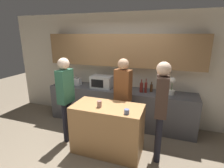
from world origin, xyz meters
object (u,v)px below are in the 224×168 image
Objects in this scene: bottle_0 at (141,87)px; person_left at (123,92)px; cup_1 at (127,112)px; bottle_1 at (146,87)px; person_center at (66,93)px; person_right at (161,104)px; cup_0 at (99,104)px; potted_plant at (172,86)px; bottle_2 at (151,88)px; toaster at (76,81)px; microwave at (102,82)px.

bottle_0 is 0.58m from person_left.
bottle_1 is at bearing 85.13° from cup_1.
cup_1 is 1.37m from person_center.
person_right is (0.81, -0.51, 0.04)m from person_left.
cup_0 is at bearing 94.27° from person_right.
person_right is at bearing -63.43° from bottle_0.
cup_1 is 0.05× the size of person_center.
potted_plant is 1.50m from cup_1.
bottle_0 is 0.93× the size of bottle_1.
person_center is at bearing 168.27° from cup_0.
potted_plant is 0.46m from bottle_2.
toaster is 0.85× the size of bottle_0.
person_right reaches higher than bottle_0.
bottle_2 is (0.11, 0.11, -0.03)m from bottle_1.
bottle_1 is at bearing 17.09° from person_right.
cup_1 is (0.98, -1.33, -0.08)m from microwave.
person_center is (-1.45, -1.01, 0.03)m from bottle_1.
bottle_2 is (0.21, 0.11, -0.03)m from bottle_0.
bottle_1 is at bearing 129.74° from person_center.
person_center is at bearing 85.28° from person_right.
potted_plant is 0.66m from bottle_0.
person_left reaches higher than potted_plant.
person_left reaches higher than bottle_0.
microwave is at bearing 50.22° from person_right.
bottle_1 is 1.77m from person_center.
person_center is at bearing -145.04° from bottle_1.
bottle_1 is 2.81× the size of cup_0.
toaster is 1.54m from person_left.
microwave reaches higher than toaster.
microwave is 1.21m from bottle_2.
potted_plant reaches higher than bottle_2.
bottle_1 is (0.10, 0.01, 0.01)m from bottle_0.
bottle_2 is at bearing 3.26° from microwave.
potted_plant is (2.40, -0.00, 0.11)m from toaster.
bottle_2 is (1.95, 0.07, 0.00)m from toaster.
potted_plant is 1.72m from cup_0.
person_center reaches higher than person_left.
cup_1 is 0.85m from person_left.
bottle_2 is 0.14× the size of person_left.
potted_plant is at bearing 4.15° from bottle_0.
cup_1 is (-0.01, -1.29, -0.05)m from bottle_0.
person_right is (2.25, -1.06, 0.08)m from toaster.
potted_plant is at bearing -12.93° from person_right.
cup_0 is at bearing 81.81° from person_left.
person_right reaches higher than bottle_2.
person_center is (-0.36, -1.05, 0.01)m from microwave.
microwave is 1.11m from person_center.
toaster reaches higher than cup_0.
cup_1 is at bearing 121.86° from person_left.
cup_0 reaches higher than cup_1.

